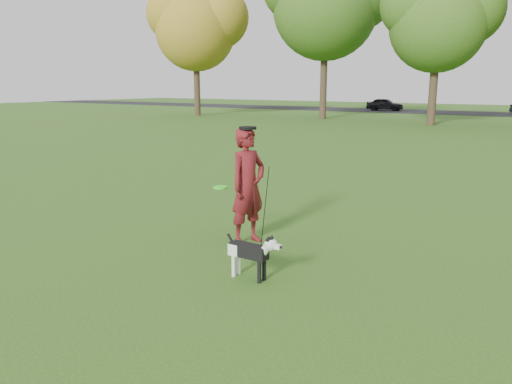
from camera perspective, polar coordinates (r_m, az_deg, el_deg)
The scene contains 5 objects.
ground at distance 7.47m, azimuth -1.23°, elevation -7.11°, with size 120.00×120.00×0.00m, color #285116.
man at distance 7.78m, azimuth -0.93°, elevation 0.68°, with size 0.67×0.44×1.83m, color #570C21.
dog at distance 6.43m, azimuth -0.37°, elevation -6.71°, with size 0.84×0.17×0.64m.
car_left at distance 48.54m, azimuth 14.52°, elevation 9.68°, with size 1.34×3.34×1.14m, color black.
man_held_items at distance 6.87m, azimuth 1.04°, elevation -1.42°, with size 1.59×1.37×1.41m.
Camera 1 is at (4.03, -5.78, 2.48)m, focal length 35.00 mm.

